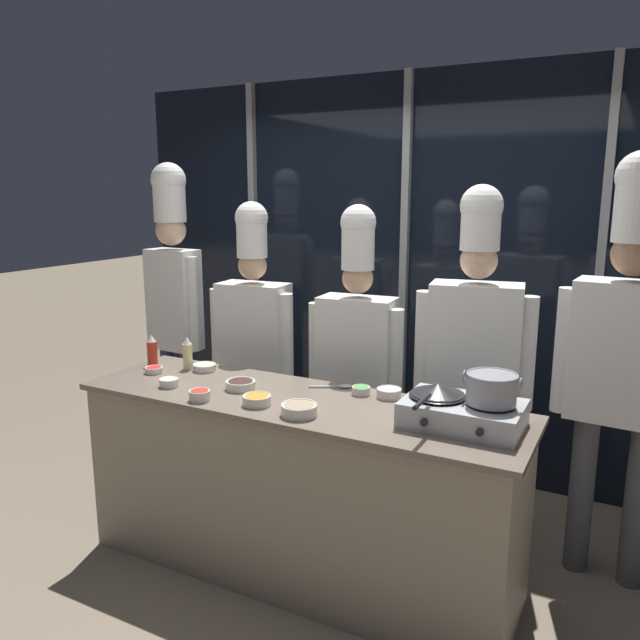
% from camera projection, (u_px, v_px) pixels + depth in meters
% --- Properties ---
extents(ground_plane, '(24.00, 24.00, 0.00)m').
position_uv_depth(ground_plane, '(298.00, 569.00, 3.25)').
color(ground_plane, '#7F705B').
extents(window_wall_back, '(4.31, 0.09, 2.70)m').
position_uv_depth(window_wall_back, '(406.00, 277.00, 4.29)').
color(window_wall_back, black).
rests_on(window_wall_back, ground_plane).
extents(demo_counter, '(2.27, 0.66, 0.93)m').
position_uv_depth(demo_counter, '(297.00, 486.00, 3.16)').
color(demo_counter, gray).
rests_on(demo_counter, ground_plane).
extents(portable_stove, '(0.50, 0.35, 0.12)m').
position_uv_depth(portable_stove, '(463.00, 413.00, 2.70)').
color(portable_stove, '#B2B5BA').
rests_on(portable_stove, demo_counter).
extents(frying_pan, '(0.25, 0.43, 0.05)m').
position_uv_depth(frying_pan, '(437.00, 390.00, 2.73)').
color(frying_pan, '#232326').
rests_on(frying_pan, portable_stove).
extents(stock_pot, '(0.24, 0.22, 0.13)m').
position_uv_depth(stock_pot, '(492.00, 388.00, 2.62)').
color(stock_pot, '#93969B').
rests_on(stock_pot, portable_stove).
extents(squeeze_bottle_oil, '(0.05, 0.05, 0.19)m').
position_uv_depth(squeeze_bottle_oil, '(188.00, 354.00, 3.55)').
color(squeeze_bottle_oil, beige).
rests_on(squeeze_bottle_oil, demo_counter).
extents(squeeze_bottle_chili, '(0.06, 0.06, 0.18)m').
position_uv_depth(squeeze_bottle_chili, '(152.00, 351.00, 3.62)').
color(squeeze_bottle_chili, red).
rests_on(squeeze_bottle_chili, demo_counter).
extents(prep_bowl_bean_sprouts, '(0.12, 0.12, 0.05)m').
position_uv_depth(prep_bowl_bean_sprouts, '(389.00, 392.00, 3.08)').
color(prep_bowl_bean_sprouts, silver).
rests_on(prep_bowl_bean_sprouts, demo_counter).
extents(prep_bowl_bell_pepper, '(0.10, 0.10, 0.03)m').
position_uv_depth(prep_bowl_bell_pepper, '(154.00, 370.00, 3.49)').
color(prep_bowl_bell_pepper, silver).
rests_on(prep_bowl_bell_pepper, demo_counter).
extents(prep_bowl_carrots, '(0.14, 0.14, 0.05)m').
position_uv_depth(prep_bowl_carrots, '(257.00, 399.00, 2.97)').
color(prep_bowl_carrots, silver).
rests_on(prep_bowl_carrots, demo_counter).
extents(prep_bowl_scallions, '(0.09, 0.09, 0.04)m').
position_uv_depth(prep_bowl_scallions, '(361.00, 390.00, 3.12)').
color(prep_bowl_scallions, silver).
rests_on(prep_bowl_scallions, demo_counter).
extents(prep_bowl_soy_glaze, '(0.16, 0.16, 0.05)m').
position_uv_depth(prep_bowl_soy_glaze, '(241.00, 384.00, 3.21)').
color(prep_bowl_soy_glaze, silver).
rests_on(prep_bowl_soy_glaze, demo_counter).
extents(prep_bowl_onion, '(0.10, 0.10, 0.04)m').
position_uv_depth(prep_bowl_onion, '(169.00, 382.00, 3.25)').
color(prep_bowl_onion, silver).
rests_on(prep_bowl_onion, demo_counter).
extents(prep_bowl_mushrooms, '(0.17, 0.17, 0.06)m').
position_uv_depth(prep_bowl_mushrooms, '(299.00, 409.00, 2.83)').
color(prep_bowl_mushrooms, silver).
rests_on(prep_bowl_mushrooms, demo_counter).
extents(prep_bowl_noodles, '(0.13, 0.13, 0.04)m').
position_uv_depth(prep_bowl_noodles, '(204.00, 367.00, 3.53)').
color(prep_bowl_noodles, silver).
rests_on(prep_bowl_noodles, demo_counter).
extents(prep_bowl_chili_flakes, '(0.11, 0.11, 0.05)m').
position_uv_depth(prep_bowl_chili_flakes, '(200.00, 395.00, 3.03)').
color(prep_bowl_chili_flakes, silver).
rests_on(prep_bowl_chili_flakes, demo_counter).
extents(serving_spoon_slotted, '(0.21, 0.14, 0.02)m').
position_uv_depth(serving_spoon_slotted, '(339.00, 386.00, 3.23)').
color(serving_spoon_slotted, '#B2B5BA').
rests_on(serving_spoon_slotted, demo_counter).
extents(chef_head, '(0.48, 0.23, 2.12)m').
position_uv_depth(chef_head, '(173.00, 285.00, 4.26)').
color(chef_head, '#2D3856').
rests_on(chef_head, ground_plane).
extents(chef_sous, '(0.58, 0.26, 1.87)m').
position_uv_depth(chef_sous, '(254.00, 331.00, 3.96)').
color(chef_sous, '#2D3856').
rests_on(chef_sous, ground_plane).
extents(chef_line, '(0.57, 0.25, 1.86)m').
position_uv_depth(chef_line, '(357.00, 348.00, 3.60)').
color(chef_line, '#4C4C51').
rests_on(chef_line, ground_plane).
extents(chef_pastry, '(0.62, 0.32, 1.97)m').
position_uv_depth(chef_pastry, '(474.00, 347.00, 3.32)').
color(chef_pastry, '#4C4C51').
rests_on(chef_pastry, ground_plane).
extents(chef_apprentice, '(0.62, 0.28, 2.12)m').
position_uv_depth(chef_apprentice, '(624.00, 348.00, 2.96)').
color(chef_apprentice, '#4C4C51').
rests_on(chef_apprentice, ground_plane).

